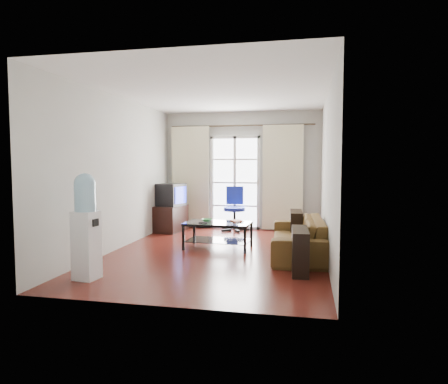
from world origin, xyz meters
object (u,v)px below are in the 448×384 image
Objects in this scene: tv_stand at (171,218)px; crt_tv at (170,195)px; coffee_table at (218,231)px; task_chair at (234,218)px; water_cooler at (86,224)px; sofa at (298,236)px.

tv_stand is 1.21× the size of crt_tv.
coffee_table is 1.91m from task_chair.
coffee_table is 2.59m from water_cooler.
sofa is 3.38m from water_cooler.
task_chair is (-1.46, 2.13, -0.01)m from sofa.
water_cooler is at bearing -56.41° from sofa.
crt_tv is 0.46× the size of water_cooler.
sofa is 1.43m from coffee_table.
sofa is 2.73× the size of tv_stand.
water_cooler is (-1.28, -2.21, 0.43)m from coffee_table.
tv_stand is (-1.44, 1.55, -0.02)m from coffee_table.
coffee_table is 1.51× the size of tv_stand.
water_cooler reaches higher than sofa.
coffee_table is 1.19× the size of task_chair.
coffee_table is at bearing -31.60° from crt_tv.
sofa is at bearing -16.32° from crt_tv.
crt_tv reaches higher than sofa.
coffee_table is at bearing -38.46° from tv_stand.
water_cooler reaches higher than crt_tv.
task_chair is at bearing 23.26° from tv_stand.
sofa is at bearing 43.11° from water_cooler.
crt_tv is 3.77m from water_cooler.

